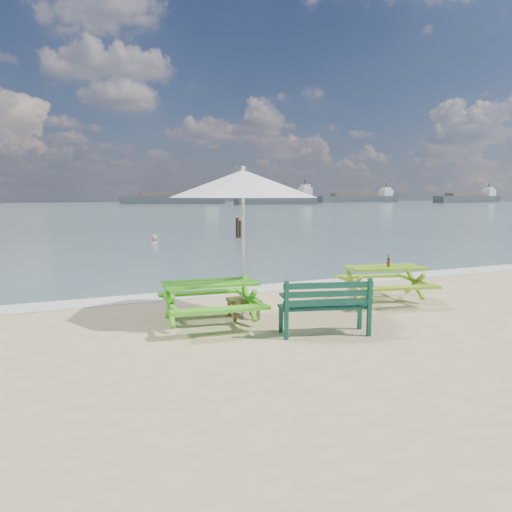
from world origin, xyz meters
name	(u,v)px	position (x,y,z in m)	size (l,w,h in m)	color
sea	(58,209)	(0.00, 85.00, 0.00)	(300.00, 300.00, 0.00)	slate
foam_strip	(247,289)	(0.00, 4.60, 0.01)	(22.00, 0.90, 0.01)	silver
picnic_table_left	(210,304)	(-1.86, 1.88, 0.36)	(1.75, 1.91, 0.75)	#43B81B
picnic_table_right	(385,285)	(2.06, 2.17, 0.36)	(1.92, 2.05, 0.75)	#71A719
park_bench	(324,317)	(-0.39, 0.60, 0.27)	(1.50, 0.84, 0.88)	#0F4130
side_table	(243,308)	(-1.15, 2.12, 0.18)	(0.60, 0.60, 0.35)	brown
patio_umbrella	(243,184)	(-1.15, 2.12, 2.40)	(3.00, 3.00, 2.65)	silver
beer_bottle	(388,263)	(2.08, 2.09, 0.83)	(0.06, 0.06, 0.25)	brown
swimmer	(154,252)	(0.66, 17.17, -0.43)	(0.66, 0.50, 1.63)	tan
mooring_pilings	(238,230)	(5.42, 18.25, 0.39)	(0.56, 0.76, 1.26)	black
cargo_ships	(285,199)	(61.92, 120.47, 1.18)	(171.18, 30.36, 4.40)	#363B40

